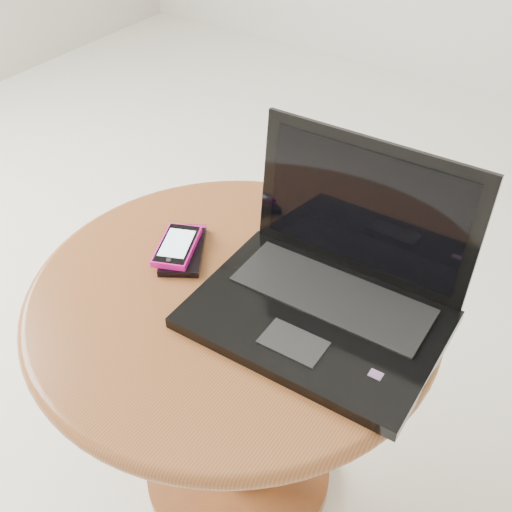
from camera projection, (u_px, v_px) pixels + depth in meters
The scene contains 4 objects.
table at pixel (234, 340), 1.01m from camera, with size 0.63×0.63×0.50m.
laptop at pixel (330, 287), 0.89m from camera, with size 0.35×0.27×0.23m.
phone_black at pixel (183, 250), 1.01m from camera, with size 0.12×0.14×0.01m.
phone_pink at pixel (177, 246), 1.00m from camera, with size 0.09×0.12×0.01m.
Camera 1 is at (0.32, -0.55, 1.14)m, focal length 44.23 mm.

